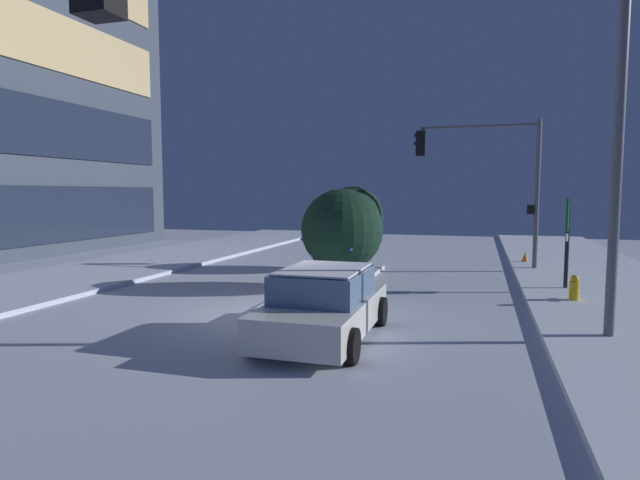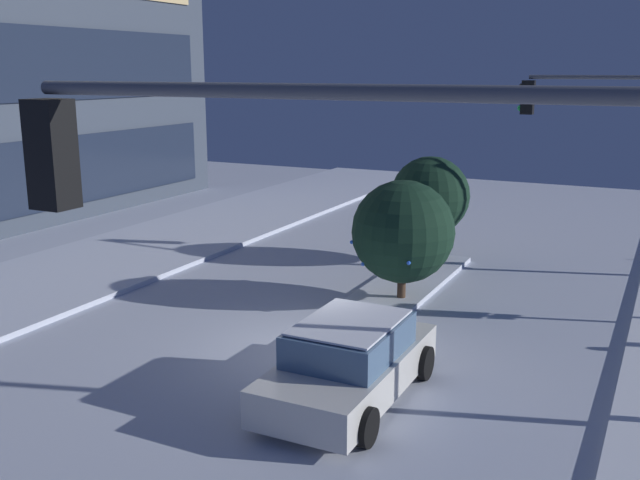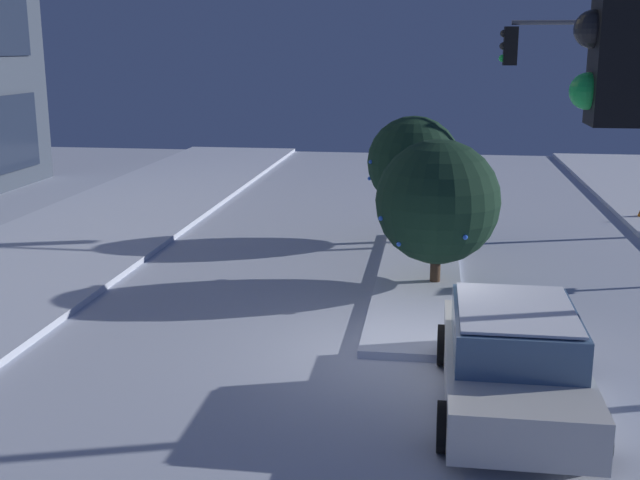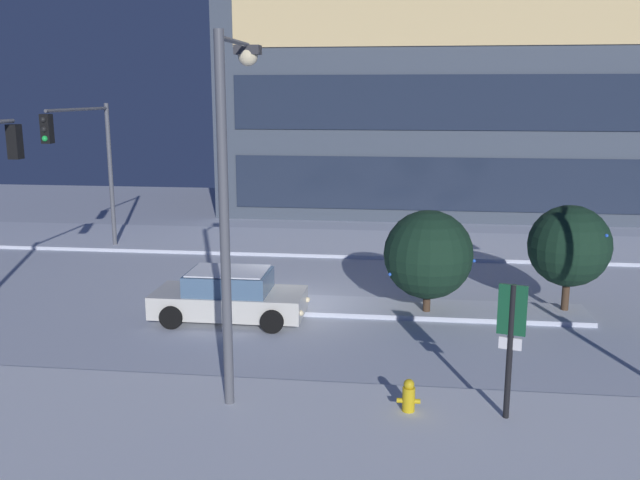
{
  "view_description": "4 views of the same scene",
  "coord_description": "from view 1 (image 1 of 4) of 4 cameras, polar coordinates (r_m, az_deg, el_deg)",
  "views": [
    {
      "loc": [
        -12.01,
        -4.86,
        3.05
      ],
      "look_at": [
        3.65,
        -0.11,
        1.57
      ],
      "focal_mm": 29.53,
      "sensor_mm": 36.0,
      "label": 1
    },
    {
      "loc": [
        -12.82,
        -6.74,
        5.86
      ],
      "look_at": [
        2.45,
        0.83,
        1.82
      ],
      "focal_mm": 40.66,
      "sensor_mm": 36.0,
      "label": 2
    },
    {
      "loc": [
        -12.44,
        -0.61,
        5.01
      ],
      "look_at": [
        1.86,
        1.45,
        1.49
      ],
      "focal_mm": 44.67,
      "sensor_mm": 36.0,
      "label": 3
    },
    {
      "loc": [
        3.24,
        -20.42,
        6.47
      ],
      "look_at": [
        0.82,
        -0.49,
        2.17
      ],
      "focal_mm": 38.47,
      "sensor_mm": 36.0,
      "label": 4
    }
  ],
  "objects": [
    {
      "name": "median_strip",
      "position": [
        17.18,
        1.47,
        -4.82
      ],
      "size": [
        9.0,
        1.8,
        0.14
      ],
      "primitive_type": "cube",
      "color": "silver",
      "rests_on": "ground"
    },
    {
      "name": "fire_hydrant",
      "position": [
        15.91,
        25.85,
        -4.95
      ],
      "size": [
        0.48,
        0.26,
        0.83
      ],
      "color": "gold",
      "rests_on": "ground"
    },
    {
      "name": "decorated_tree_median",
      "position": [
        16.61,
        2.41,
        1.07
      ],
      "size": [
        2.66,
        2.61,
        3.17
      ],
      "color": "#473323",
      "rests_on": "ground"
    },
    {
      "name": "parking_info_sign",
      "position": [
        17.64,
        25.25,
        0.78
      ],
      "size": [
        0.55,
        0.2,
        2.89
      ],
      "rotation": [
        0.0,
        0.0,
        1.3
      ],
      "color": "black",
      "rests_on": "ground"
    },
    {
      "name": "curb_strip_far",
      "position": [
        18.4,
        -31.36,
        -4.91
      ],
      "size": [
        52.0,
        5.2,
        0.14
      ],
      "primitive_type": "cube",
      "color": "silver",
      "rests_on": "ground"
    },
    {
      "name": "street_lamp_arched",
      "position": [
        12.09,
        26.61,
        13.76
      ],
      "size": [
        0.56,
        2.54,
        7.65
      ],
      "rotation": [
        0.0,
        0.0,
        1.55
      ],
      "color": "#565960",
      "rests_on": "ground"
    },
    {
      "name": "car_near",
      "position": [
        11.03,
        0.43,
        -7.07
      ],
      "size": [
        4.46,
        2.1,
        1.49
      ],
      "rotation": [
        0.0,
        0.0,
        -0.0
      ],
      "color": "silver",
      "rests_on": "ground"
    },
    {
      "name": "traffic_light_corner_near_right",
      "position": [
        21.76,
        17.6,
        7.53
      ],
      "size": [
        0.32,
        4.81,
        5.82
      ],
      "rotation": [
        0.0,
        0.0,
        1.57
      ],
      "color": "#565960",
      "rests_on": "ground"
    },
    {
      "name": "construction_cone",
      "position": [
        23.9,
        21.34,
        -1.85
      ],
      "size": [
        0.36,
        0.36,
        0.55
      ],
      "primitive_type": "cone",
      "color": "orange",
      "rests_on": "ground"
    },
    {
      "name": "decorated_tree_left_of_median",
      "position": [
        20.73,
        3.58,
        2.52
      ],
      "size": [
        2.4,
        2.4,
        3.3
      ],
      "color": "#473323",
      "rests_on": "ground"
    },
    {
      "name": "traffic_light_corner_near_left",
      "position": [
        4.17,
        14.9,
        19.96
      ],
      "size": [
        0.32,
        5.74,
        5.9
      ],
      "rotation": [
        0.0,
        0.0,
        1.57
      ],
      "color": "#565960",
      "rests_on": "ground"
    },
    {
      "name": "ground",
      "position": [
        13.31,
        -5.06,
        -8.09
      ],
      "size": [
        52.0,
        52.0,
        0.0
      ],
      "primitive_type": "plane",
      "color": "silver"
    }
  ]
}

